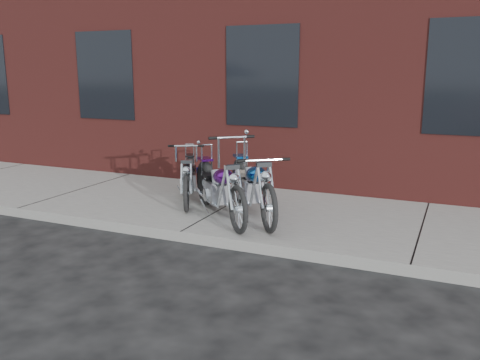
% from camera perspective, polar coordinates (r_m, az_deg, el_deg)
% --- Properties ---
extents(ground, '(120.00, 120.00, 0.00)m').
position_cam_1_polar(ground, '(7.05, -6.68, -6.94)').
color(ground, black).
rests_on(ground, ground).
extents(sidewalk, '(22.00, 3.00, 0.15)m').
position_cam_1_polar(sidewalk, '(8.29, -1.46, -3.39)').
color(sidewalk, gray).
rests_on(sidewalk, ground).
extents(building_brick, '(22.00, 10.00, 8.00)m').
position_cam_1_polar(building_brick, '(14.25, 10.28, 18.82)').
color(building_brick, maroon).
rests_on(building_brick, ground).
extents(chopper_purple, '(1.65, 1.75, 1.29)m').
position_cam_1_polar(chopper_purple, '(7.57, -2.35, -1.08)').
color(chopper_purple, black).
rests_on(chopper_purple, sidewalk).
extents(chopper_blue, '(1.51, 1.96, 1.03)m').
position_cam_1_polar(chopper_blue, '(7.65, 1.40, -0.85)').
color(chopper_blue, black).
rests_on(chopper_blue, sidewalk).
extents(chopper_third, '(0.98, 1.84, 1.02)m').
position_cam_1_polar(chopper_third, '(8.59, -5.78, 0.10)').
color(chopper_third, black).
rests_on(chopper_third, sidewalk).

